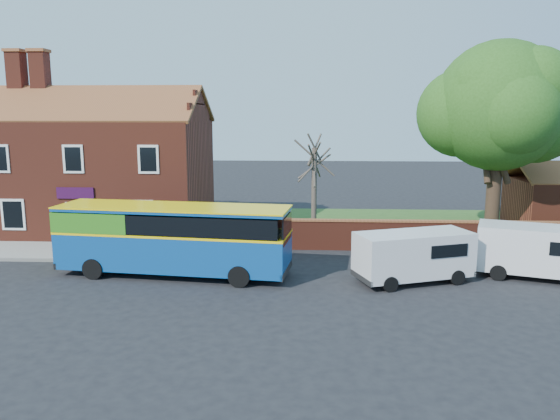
# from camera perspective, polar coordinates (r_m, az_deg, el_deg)

# --- Properties ---
(ground) EXTENTS (120.00, 120.00, 0.00)m
(ground) POSITION_cam_1_polar(r_m,az_deg,el_deg) (22.34, -11.08, -8.31)
(ground) COLOR black
(ground) RESTS_ON ground
(pavement) EXTENTS (18.00, 3.50, 0.12)m
(pavement) POSITION_cam_1_polar(r_m,az_deg,el_deg) (29.84, -21.57, -4.02)
(pavement) COLOR gray
(pavement) RESTS_ON ground
(kerb) EXTENTS (18.00, 0.15, 0.14)m
(kerb) POSITION_cam_1_polar(r_m,az_deg,el_deg) (28.31, -23.03, -4.85)
(kerb) COLOR slate
(kerb) RESTS_ON ground
(grass_strip) EXTENTS (26.00, 12.00, 0.04)m
(grass_strip) POSITION_cam_1_polar(r_m,az_deg,el_deg) (35.11, 15.53, -1.70)
(grass_strip) COLOR #426B28
(grass_strip) RESTS_ON ground
(shop_building) EXTENTS (12.30, 8.13, 10.50)m
(shop_building) POSITION_cam_1_polar(r_m,az_deg,el_deg) (34.51, -18.06, 3.68)
(shop_building) COLOR maroon
(shop_building) RESTS_ON ground
(boundary_wall) EXTENTS (22.00, 0.38, 1.60)m
(boundary_wall) POSITION_cam_1_polar(r_m,az_deg,el_deg) (29.26, 18.13, -2.57)
(boundary_wall) COLOR maroon
(boundary_wall) RESTS_ON ground
(bus) EXTENTS (10.26, 3.74, 3.06)m
(bus) POSITION_cam_1_polar(r_m,az_deg,el_deg) (24.15, -11.78, -2.66)
(bus) COLOR #0D468F
(bus) RESTS_ON ground
(van_near) EXTENTS (5.17, 3.43, 2.11)m
(van_near) POSITION_cam_1_polar(r_m,az_deg,el_deg) (23.44, 13.82, -4.53)
(van_near) COLOR silver
(van_near) RESTS_ON ground
(van_far) EXTENTS (5.48, 3.60, 2.24)m
(van_far) POSITION_cam_1_polar(r_m,az_deg,el_deg) (25.72, 25.66, -3.78)
(van_far) COLOR silver
(van_far) RESTS_ON ground
(large_tree) EXTENTS (8.93, 7.06, 10.89)m
(large_tree) POSITION_cam_1_polar(r_m,az_deg,el_deg) (32.68, 21.96, 9.65)
(large_tree) COLOR black
(large_tree) RESTS_ON ground
(bare_tree) EXTENTS (2.10, 2.50, 5.59)m
(bare_tree) POSITION_cam_1_polar(r_m,az_deg,el_deg) (29.97, 3.59, 2.21)
(bare_tree) COLOR #4C4238
(bare_tree) RESTS_ON ground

